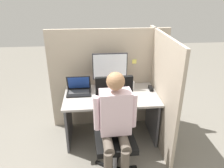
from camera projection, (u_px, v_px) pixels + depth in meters
name	position (u px, v px, depth m)	size (l,w,h in m)	color
ground_plane	(113.00, 153.00, 3.03)	(12.00, 12.00, 0.00)	slate
cubicle_panel_back	(109.00, 80.00, 3.39)	(1.81, 0.05, 1.57)	tan
cubicle_panel_right	(160.00, 91.00, 3.03)	(0.04, 1.39, 1.57)	tan
desk	(111.00, 106.00, 3.14)	(1.31, 0.74, 0.72)	#9E9993
paper_box	(110.00, 85.00, 3.26)	(0.30, 0.21, 0.08)	red
monitor	(110.00, 67.00, 3.14)	(0.50, 0.16, 0.46)	#232328
laptop	(79.00, 90.00, 3.10)	(0.34, 0.26, 0.25)	black
mouse	(94.00, 99.00, 2.91)	(0.06, 0.05, 0.03)	silver
stapler	(151.00, 88.00, 3.20)	(0.05, 0.13, 0.05)	black
carrot_toy	(114.00, 102.00, 2.83)	(0.04, 0.12, 0.04)	orange
office_chair	(115.00, 126.00, 2.60)	(0.52, 0.56, 1.17)	black
person	(116.00, 122.00, 2.36)	(0.48, 0.45, 1.33)	brown
coffee_mug	(132.00, 85.00, 3.24)	(0.08, 0.08, 0.10)	white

